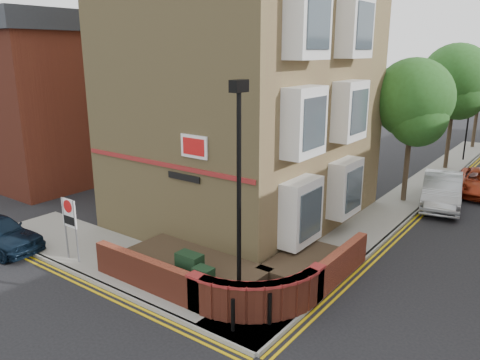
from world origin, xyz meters
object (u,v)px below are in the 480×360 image
Objects in this scene: silver_car_near at (442,190)px; utility_cabinet_large at (190,272)px; zone_sign at (70,218)px; lamppost at (239,201)px.

utility_cabinet_large is at bearing -118.92° from silver_car_near.
lamppost is at bearing 6.07° from zone_sign.
lamppost is 13.63m from silver_car_near.
lamppost is 1.33× the size of silver_car_near.
lamppost reaches higher than utility_cabinet_large.
lamppost is 2.86× the size of zone_sign.
lamppost is 5.25× the size of utility_cabinet_large.
silver_car_near reaches higher than utility_cabinet_large.
lamppost is at bearing -3.01° from utility_cabinet_large.
zone_sign is at bearing -170.31° from utility_cabinet_large.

